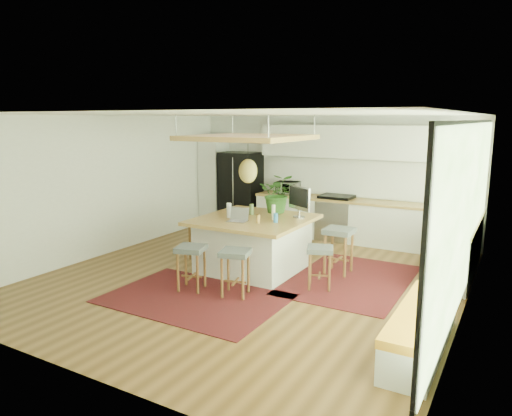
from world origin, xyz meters
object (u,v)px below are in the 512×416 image
Objects in this scene: monitor at (299,203)px; island_plant at (278,198)px; stool_right_front at (320,267)px; stool_left_side at (201,239)px; microwave at (288,186)px; island at (254,244)px; fridge at (241,190)px; stool_near_left at (191,268)px; stool_right_back at (338,253)px; stool_near_right at (235,273)px; laptop at (237,215)px.

island_plant is (-0.52, 0.20, 0.02)m from monitor.
stool_right_front is 2.67m from stool_left_side.
microwave is at bearing 77.60° from stool_left_side.
monitor is 2.68m from microwave.
monitor reaches higher than island.
fridge is 2.72m from stool_left_side.
stool_near_left is 0.96× the size of stool_left_side.
fridge is at bearing 134.85° from island_plant.
island is 2.91m from microwave.
stool_right_front is 0.85× the size of stool_right_back.
monitor is at bearing 81.03° from stool_near_right.
stool_right_back is 3.11m from microwave.
fridge is at bearing 125.31° from island.
stool_near_left is 0.99× the size of stool_near_right.
stool_near_left is at bearing -103.14° from island_plant.
island reaches higher than stool_left_side.
stool_near_right reaches higher than stool_right_front.
microwave is at bearing 105.00° from stool_near_right.
stool_right_front is at bearing -89.66° from stool_right_back.
stool_right_front is at bearing 43.32° from stool_near_right.
fridge reaches higher than microwave.
stool_right_back is at bearing 21.66° from island.
stool_left_side is (-1.65, 1.38, 0.00)m from stool_near_right.
stool_right_front is at bearing -44.27° from fridge.
monitor reaches higher than stool_right_back.
stool_right_front is at bearing -12.75° from island.
stool_right_back is at bearing -57.42° from microwave.
fridge is 3.05× the size of monitor.
monitor is at bearing 8.87° from stool_left_side.
stool_near_left is at bearing -70.34° from fridge.
island is 2.56× the size of island_plant.
island_plant reaches higher than island.
island_plant reaches higher than laptop.
stool_right_front is 3.77m from microwave.
stool_left_side reaches higher than stool_near_left.
stool_right_back is (0.98, 1.78, 0.00)m from stool_near_right.
stool_right_back is (1.70, 1.91, 0.00)m from stool_near_left.
microwave reaches higher than stool_right_back.
fridge reaches higher than stool_near_right.
monitor is (0.75, 0.83, 0.14)m from laptop.
island is 2.33× the size of stool_right_back.
island is 3.55× the size of microwave.
stool_left_side is (0.68, -2.58, -0.57)m from fridge.
stool_left_side is (-0.92, 1.51, 0.00)m from stool_near_left.
microwave is at bearing 0.12° from fridge.
laptop reaches higher than stool_near_right.
stool_left_side is 1.02× the size of island_plant.
stool_right_back is 1.53× the size of microwave.
stool_right_back is at bearing 61.29° from stool_near_right.
stool_left_side is (-2.62, -0.40, 0.00)m from stool_right_back.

